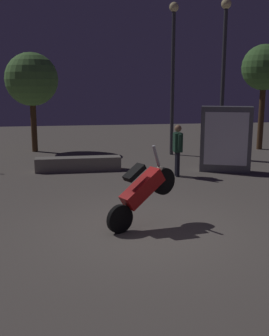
{
  "coord_description": "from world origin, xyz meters",
  "views": [
    {
      "loc": [
        -1.41,
        -7.44,
        2.86
      ],
      "look_at": [
        -0.05,
        1.19,
        1.0
      ],
      "focal_mm": 43.4,
      "sensor_mm": 36.0,
      "label": 1
    }
  ],
  "objects_px": {
    "motorcycle_red_foreground": "(142,191)",
    "streetlamp_near": "(173,62)",
    "person_rider_beside": "(178,146)",
    "kiosk_billboard": "(226,139)",
    "streetlamp_far": "(224,62)"
  },
  "relations": [
    {
      "from": "person_rider_beside",
      "to": "motorcycle_red_foreground",
      "type": "bearing_deg",
      "value": 69.16
    },
    {
      "from": "motorcycle_red_foreground",
      "to": "kiosk_billboard",
      "type": "height_order",
      "value": "kiosk_billboard"
    },
    {
      "from": "kiosk_billboard",
      "to": "person_rider_beside",
      "type": "bearing_deg",
      "value": 35.21
    },
    {
      "from": "person_rider_beside",
      "to": "streetlamp_near",
      "type": "relative_size",
      "value": 0.27
    },
    {
      "from": "streetlamp_far",
      "to": "motorcycle_red_foreground",
      "type": "bearing_deg",
      "value": -121.6
    },
    {
      "from": "person_rider_beside",
      "to": "kiosk_billboard",
      "type": "distance_m",
      "value": 1.77
    },
    {
      "from": "streetlamp_near",
      "to": "kiosk_billboard",
      "type": "xyz_separation_m",
      "value": [
        0.95,
        -3.35,
        -2.55
      ]
    },
    {
      "from": "streetlamp_near",
      "to": "streetlamp_far",
      "type": "xyz_separation_m",
      "value": [
        1.57,
        -1.23,
        -0.03
      ]
    },
    {
      "from": "motorcycle_red_foreground",
      "to": "streetlamp_near",
      "type": "distance_m",
      "value": 8.92
    },
    {
      "from": "person_rider_beside",
      "to": "kiosk_billboard",
      "type": "height_order",
      "value": "kiosk_billboard"
    },
    {
      "from": "person_rider_beside",
      "to": "kiosk_billboard",
      "type": "bearing_deg",
      "value": -163.07
    },
    {
      "from": "streetlamp_far",
      "to": "kiosk_billboard",
      "type": "relative_size",
      "value": 2.73
    },
    {
      "from": "motorcycle_red_foreground",
      "to": "kiosk_billboard",
      "type": "distance_m",
      "value": 5.89
    },
    {
      "from": "person_rider_beside",
      "to": "streetlamp_far",
      "type": "height_order",
      "value": "streetlamp_far"
    },
    {
      "from": "streetlamp_far",
      "to": "person_rider_beside",
      "type": "bearing_deg",
      "value": -132.45
    }
  ]
}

